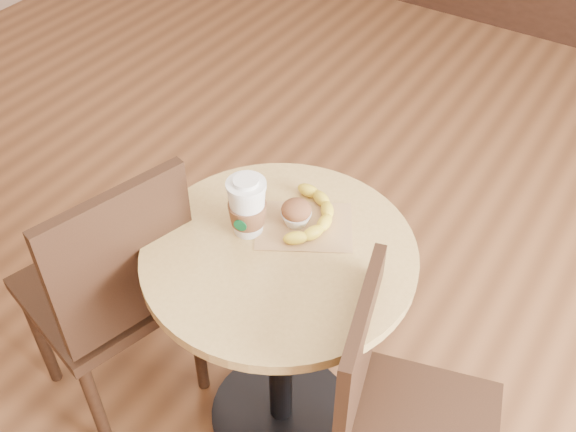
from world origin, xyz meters
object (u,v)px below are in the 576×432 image
object	(u,v)px
chair_right	(396,415)
muffin	(296,213)
chair_left	(113,290)
banana	(307,216)
cafe_table	(280,309)
coffee_cup	(247,208)

from	to	relation	value
chair_right	muffin	xyz separation A→B (m)	(-0.40, 0.18, 0.32)
chair_left	banana	world-z (taller)	chair_left
cafe_table	coffee_cup	size ratio (longest dim) A/B	4.61
cafe_table	banana	world-z (taller)	banana
coffee_cup	chair_right	bearing A→B (deg)	-25.05
cafe_table	chair_right	world-z (taller)	chair_right
muffin	cafe_table	bearing A→B (deg)	-82.06
muffin	banana	world-z (taller)	muffin
banana	chair_right	bearing A→B (deg)	-44.75
chair_left	banana	distance (m)	0.59
cafe_table	chair_left	bearing A→B (deg)	-156.46
muffin	banana	xyz separation A→B (m)	(0.02, 0.02, -0.02)
chair_left	coffee_cup	size ratio (longest dim) A/B	5.76
muffin	banana	size ratio (longest dim) A/B	0.34
chair_left	coffee_cup	xyz separation A→B (m)	(0.32, 0.20, 0.31)
cafe_table	banana	size ratio (longest dim) A/B	3.25
chair_left	chair_right	xyz separation A→B (m)	(0.82, 0.10, -0.05)
chair_left	muffin	world-z (taller)	chair_left
chair_right	banana	xyz separation A→B (m)	(-0.39, 0.21, 0.30)
chair_right	muffin	world-z (taller)	chair_right
cafe_table	coffee_cup	xyz separation A→B (m)	(-0.10, 0.02, 0.30)
chair_right	coffee_cup	distance (m)	0.62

